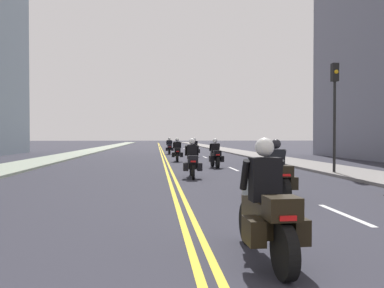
% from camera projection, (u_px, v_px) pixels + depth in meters
% --- Properties ---
extents(ground_plane, '(264.00, 264.00, 0.00)m').
position_uv_depth(ground_plane, '(161.00, 151.00, 47.87)').
color(ground_plane, '#2B2B35').
extents(sidewalk_left, '(2.87, 144.00, 0.12)m').
position_uv_depth(sidewalk_left, '(93.00, 150.00, 47.10)').
color(sidewalk_left, gray).
rests_on(sidewalk_left, ground).
extents(sidewalk_right, '(2.87, 144.00, 0.12)m').
position_uv_depth(sidewalk_right, '(227.00, 150.00, 48.64)').
color(sidewalk_right, gray).
rests_on(sidewalk_right, ground).
extents(centreline_yellow_inner, '(0.12, 132.00, 0.01)m').
position_uv_depth(centreline_yellow_inner, '(160.00, 151.00, 47.86)').
color(centreline_yellow_inner, yellow).
rests_on(centreline_yellow_inner, ground).
extents(centreline_yellow_outer, '(0.12, 132.00, 0.01)m').
position_uv_depth(centreline_yellow_outer, '(162.00, 151.00, 47.89)').
color(centreline_yellow_outer, yellow).
rests_on(centreline_yellow_outer, ground).
extents(lane_dashes_white, '(0.14, 56.40, 0.01)m').
position_uv_depth(lane_dashes_white, '(210.00, 159.00, 29.28)').
color(lane_dashes_white, silver).
rests_on(lane_dashes_white, ground).
extents(motorcycle_0, '(0.78, 2.22, 1.68)m').
position_uv_depth(motorcycle_0, '(267.00, 213.00, 5.18)').
color(motorcycle_0, black).
rests_on(motorcycle_0, ground).
extents(motorcycle_1, '(0.77, 2.27, 1.63)m').
position_uv_depth(motorcycle_1, '(277.00, 176.00, 10.19)').
color(motorcycle_1, black).
rests_on(motorcycle_1, ground).
extents(motorcycle_2, '(0.78, 2.17, 1.63)m').
position_uv_depth(motorcycle_2, '(192.00, 162.00, 15.91)').
color(motorcycle_2, black).
rests_on(motorcycle_2, ground).
extents(motorcycle_3, '(0.78, 2.11, 1.61)m').
position_uv_depth(motorcycle_3, '(215.00, 156.00, 21.17)').
color(motorcycle_3, black).
rests_on(motorcycle_3, ground).
extents(motorcycle_4, '(0.77, 2.07, 1.64)m').
position_uv_depth(motorcycle_4, '(177.00, 152.00, 26.47)').
color(motorcycle_4, black).
rests_on(motorcycle_4, ground).
extents(motorcycle_5, '(0.78, 2.23, 1.63)m').
position_uv_depth(motorcycle_5, '(195.00, 149.00, 32.48)').
color(motorcycle_5, black).
rests_on(motorcycle_5, ground).
extents(motorcycle_6, '(0.77, 2.18, 1.66)m').
position_uv_depth(motorcycle_6, '(169.00, 147.00, 37.59)').
color(motorcycle_6, black).
rests_on(motorcycle_6, ground).
extents(traffic_light_near, '(0.28, 0.38, 4.95)m').
position_uv_depth(traffic_light_near, '(335.00, 98.00, 17.11)').
color(traffic_light_near, black).
rests_on(traffic_light_near, ground).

